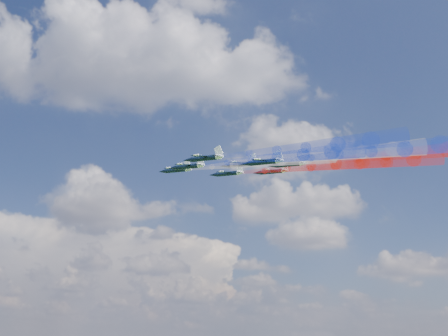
{
  "coord_description": "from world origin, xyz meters",
  "views": [
    {
      "loc": [
        1.45,
        -141.57,
        124.57
      ],
      "look_at": [
        3.59,
        -1.09,
        169.06
      ],
      "focal_mm": 44.58,
      "sensor_mm": 36.0,
      "label": 1
    }
  ],
  "objects": [
    {
      "name": "jet_center_third",
      "position": [
        7.76,
        -3.8,
        169.22
      ],
      "size": [
        15.4,
        15.08,
        5.96
      ],
      "primitive_type": null,
      "rotation": [
        0.09,
        -0.18,
        0.95
      ],
      "color": "black"
    },
    {
      "name": "trail_rear_left",
      "position": [
        34.15,
        -31.76,
        163.09
      ],
      "size": [
        36.61,
        27.4,
        8.48
      ],
      "primitive_type": null,
      "rotation": [
        0.09,
        -0.18,
        0.95
      ],
      "color": "blue"
    },
    {
      "name": "jet_outer_right",
      "position": [
        17.44,
        10.4,
        171.66
      ],
      "size": [
        15.4,
        15.08,
        5.96
      ],
      "primitive_type": null,
      "rotation": [
        0.09,
        -0.18,
        0.95
      ],
      "color": "black"
    },
    {
      "name": "jet_rear_left",
      "position": [
        12.68,
        -17.09,
        165.5
      ],
      "size": [
        15.4,
        15.08,
        5.96
      ],
      "primitive_type": null,
      "rotation": [
        0.09,
        -0.18,
        0.95
      ],
      "color": "black"
    },
    {
      "name": "jet_inner_left",
      "position": [
        -5.88,
        -4.6,
        168.32
      ],
      "size": [
        15.4,
        15.08,
        5.96
      ],
      "primitive_type": null,
      "rotation": [
        0.09,
        -0.18,
        0.95
      ],
      "color": "black"
    },
    {
      "name": "trail_lead",
      "position": [
        11.81,
        -8.21,
        168.36
      ],
      "size": [
        36.61,
        27.4,
        8.48
      ],
      "primitive_type": null,
      "rotation": [
        0.09,
        -0.18,
        0.95
      ],
      "color": "white"
    },
    {
      "name": "trail_center_third",
      "position": [
        29.24,
        -18.47,
        166.81
      ],
      "size": [
        36.61,
        27.4,
        8.48
      ],
      "primitive_type": null,
      "rotation": [
        0.09,
        -0.18,
        0.95
      ],
      "color": "white"
    },
    {
      "name": "trail_outer_right",
      "position": [
        38.91,
        -4.26,
        169.25
      ],
      "size": [
        36.61,
        27.4,
        8.48
      ],
      "primitive_type": null,
      "rotation": [
        0.09,
        -0.18,
        0.95
      ],
      "color": "red"
    },
    {
      "name": "trail_rear_right",
      "position": [
        41.96,
        -17.42,
        167.21
      ],
      "size": [
        36.61,
        27.4,
        8.48
      ],
      "primitive_type": null,
      "rotation": [
        0.09,
        -0.18,
        0.95
      ],
      "color": "red"
    },
    {
      "name": "trail_outer_left",
      "position": [
        20.23,
        -32.78,
        163.65
      ],
      "size": [
        36.61,
        27.4,
        8.48
      ],
      "primitive_type": null,
      "rotation": [
        0.09,
        -0.18,
        0.95
      ],
      "color": "blue"
    },
    {
      "name": "jet_lead",
      "position": [
        -9.66,
        6.46,
        170.77
      ],
      "size": [
        15.4,
        15.08,
        5.96
      ],
      "primitive_type": null,
      "rotation": [
        0.09,
        -0.18,
        0.95
      ],
      "color": "black"
    },
    {
      "name": "jet_outer_left",
      "position": [
        -1.24,
        -18.11,
        166.06
      ],
      "size": [
        15.4,
        15.08,
        5.96
      ],
      "primitive_type": null,
      "rotation": [
        0.09,
        -0.18,
        0.95
      ],
      "color": "black"
    },
    {
      "name": "trail_inner_left",
      "position": [
        15.59,
        -19.26,
        165.9
      ],
      "size": [
        36.61,
        27.4,
        8.48
      ],
      "primitive_type": null,
      "rotation": [
        0.09,
        -0.18,
        0.95
      ],
      "color": "blue"
    },
    {
      "name": "jet_rear_right",
      "position": [
        20.49,
        -2.75,
        169.62
      ],
      "size": [
        15.4,
        15.08,
        5.96
      ],
      "primitive_type": null,
      "rotation": [
        0.09,
        -0.18,
        0.95
      ],
      "color": "black"
    },
    {
      "name": "jet_inner_right",
      "position": [
        4.72,
        10.26,
        170.98
      ],
      "size": [
        15.4,
        15.08,
        5.96
      ],
      "primitive_type": null,
      "rotation": [
        0.09,
        -0.18,
        0.95
      ],
      "color": "black"
    },
    {
      "name": "trail_inner_right",
      "position": [
        26.19,
        -4.4,
        168.57
      ],
      "size": [
        36.61,
        27.4,
        8.48
      ],
      "primitive_type": null,
      "rotation": [
        0.09,
        -0.18,
        0.95
      ],
      "color": "red"
    }
  ]
}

